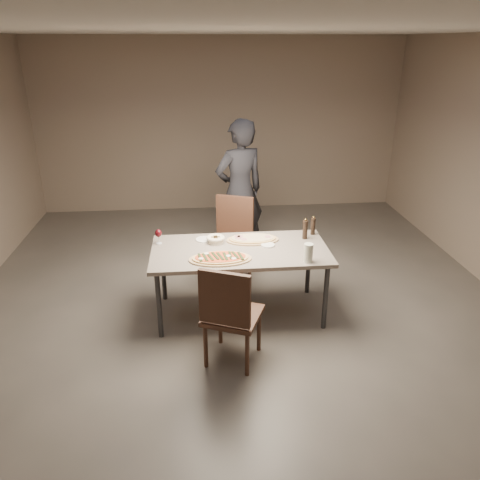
{
  "coord_description": "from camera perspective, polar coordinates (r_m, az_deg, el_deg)",
  "views": [
    {
      "loc": [
        -0.41,
        -4.32,
        2.7
      ],
      "look_at": [
        0.0,
        0.0,
        0.85
      ],
      "focal_mm": 35.0,
      "sensor_mm": 36.0,
      "label": 1
    }
  ],
  "objects": [
    {
      "name": "carafe",
      "position": [
        4.5,
        8.33,
        -1.56
      ],
      "size": [
        0.09,
        0.09,
        0.18
      ],
      "rotation": [
        0.0,
        0.0,
        0.26
      ],
      "color": "silver",
      "rests_on": "dining_table"
    },
    {
      "name": "pepper_mill_right",
      "position": [
        5.15,
        8.9,
        1.7
      ],
      "size": [
        0.05,
        0.05,
        0.21
      ],
      "rotation": [
        0.0,
        0.0,
        0.16
      ],
      "color": "black",
      "rests_on": "dining_table"
    },
    {
      "name": "wine_glass",
      "position": [
        4.92,
        -9.91,
        0.76
      ],
      "size": [
        0.07,
        0.07,
        0.16
      ],
      "rotation": [
        0.0,
        0.0,
        -0.23
      ],
      "color": "silver",
      "rests_on": "dining_table"
    },
    {
      "name": "room",
      "position": [
        4.53,
        0.0,
        6.41
      ],
      "size": [
        7.0,
        7.0,
        7.0
      ],
      "color": "#5B554E",
      "rests_on": "ground"
    },
    {
      "name": "bread_basket",
      "position": [
        4.9,
        -2.99,
        0.13
      ],
      "size": [
        0.19,
        0.19,
        0.07
      ],
      "rotation": [
        0.0,
        0.0,
        0.05
      ],
      "color": "beige",
      "rests_on": "dining_table"
    },
    {
      "name": "dining_table",
      "position": [
        4.78,
        0.0,
        -1.73
      ],
      "size": [
        1.8,
        0.9,
        0.75
      ],
      "color": "gray",
      "rests_on": "ground"
    },
    {
      "name": "ham_pizza",
      "position": [
        4.96,
        1.53,
        0.11
      ],
      "size": [
        0.56,
        0.31,
        0.04
      ],
      "rotation": [
        0.0,
        0.0,
        -0.19
      ],
      "color": "tan",
      "rests_on": "dining_table"
    },
    {
      "name": "pepper_mill_left",
      "position": [
        5.02,
        7.94,
        1.3
      ],
      "size": [
        0.06,
        0.06,
        0.23
      ],
      "rotation": [
        0.0,
        0.0,
        -0.0
      ],
      "color": "black",
      "rests_on": "dining_table"
    },
    {
      "name": "oil_dish",
      "position": [
        4.84,
        3.41,
        -0.62
      ],
      "size": [
        0.14,
        0.14,
        0.02
      ],
      "rotation": [
        0.0,
        0.0,
        -0.03
      ],
      "color": "white",
      "rests_on": "dining_table"
    },
    {
      "name": "chair_far",
      "position": [
        5.59,
        -0.98,
        0.66
      ],
      "size": [
        0.62,
        0.62,
        1.01
      ],
      "rotation": [
        0.0,
        0.0,
        2.77
      ],
      "color": "#3E251A",
      "rests_on": "ground"
    },
    {
      "name": "chair_near",
      "position": [
        4.08,
        -1.3,
        -8.69
      ],
      "size": [
        0.61,
        0.61,
        0.99
      ],
      "rotation": [
        0.0,
        0.0,
        -0.4
      ],
      "color": "#3E251A",
      "rests_on": "ground"
    },
    {
      "name": "zucchini_pizza",
      "position": [
        4.53,
        -2.42,
        -2.23
      ],
      "size": [
        0.61,
        0.34,
        0.05
      ],
      "rotation": [
        0.0,
        0.0,
        -0.37
      ],
      "color": "tan",
      "rests_on": "dining_table"
    },
    {
      "name": "diner",
      "position": [
        6.03,
        -0.04,
        5.95
      ],
      "size": [
        0.79,
        0.67,
        1.85
      ],
      "primitive_type": "imported",
      "rotation": [
        0.0,
        0.0,
        3.53
      ],
      "color": "black",
      "rests_on": "ground"
    },
    {
      "name": "side_plate",
      "position": [
        4.99,
        -4.38,
        0.07
      ],
      "size": [
        0.18,
        0.18,
        0.01
      ],
      "rotation": [
        0.0,
        0.0,
        0.12
      ],
      "color": "white",
      "rests_on": "dining_table"
    }
  ]
}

